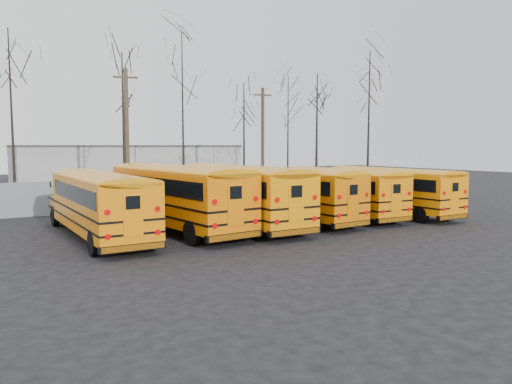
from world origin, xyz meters
TOP-DOWN VIEW (x-y plane):
  - ground at (0.00, 0.00)m, footprint 120.00×120.00m
  - fence at (0.00, 12.00)m, footprint 40.00×0.04m
  - distant_building at (2.00, 32.00)m, footprint 22.00×8.00m
  - bus_a at (-8.42, 3.03)m, footprint 2.46×10.59m
  - bus_b at (-4.80, 3.27)m, footprint 3.67×11.59m
  - bus_c at (-1.60, 2.75)m, footprint 2.74×11.20m
  - bus_d at (1.59, 2.91)m, footprint 3.11×10.63m
  - bus_e at (5.03, 2.78)m, footprint 2.76×10.13m
  - bus_f at (8.04, 1.90)m, footprint 2.44×10.08m
  - utility_pole_left at (-3.37, 15.25)m, footprint 1.64×0.53m
  - utility_pole_right at (8.28, 16.15)m, footprint 1.57×0.31m
  - tree_2 at (-10.33, 17.02)m, footprint 0.26×0.26m
  - tree_3 at (-2.98, 17.28)m, footprint 0.26×0.26m
  - tree_4 at (1.78, 17.52)m, footprint 0.26×0.26m
  - tree_5 at (6.90, 16.85)m, footprint 0.26×0.26m
  - tree_6 at (10.27, 15.35)m, footprint 0.26×0.26m
  - tree_7 at (12.99, 14.94)m, footprint 0.26×0.26m
  - tree_8 at (18.51, 14.43)m, footprint 0.26×0.26m

SIDE VIEW (x-z plane):
  - ground at x=0.00m, z-range 0.00..0.00m
  - fence at x=0.00m, z-range 0.00..2.00m
  - bus_e at x=5.03m, z-range 0.24..3.05m
  - bus_f at x=8.04m, z-range 0.24..3.05m
  - bus_d at x=1.59m, z-range 0.25..3.19m
  - bus_a at x=-8.42m, z-range 0.25..3.21m
  - bus_c at x=-1.60m, z-range 0.27..3.39m
  - bus_b at x=-4.80m, z-range 0.27..3.47m
  - distant_building at x=2.00m, z-range 0.00..4.00m
  - utility_pole_right at x=8.28m, z-range 0.12..8.91m
  - tree_5 at x=6.90m, z-range 0.00..9.22m
  - utility_pole_left at x=-3.37m, z-range 0.13..9.46m
  - tree_6 at x=10.27m, z-range 0.00..9.77m
  - tree_7 at x=12.99m, z-range 0.00..10.13m
  - tree_3 at x=-2.98m, z-range 0.00..10.75m
  - tree_2 at x=-10.33m, z-range 0.00..11.53m
  - tree_8 at x=18.51m, z-range 0.00..12.56m
  - tree_4 at x=1.78m, z-range 0.00..12.71m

